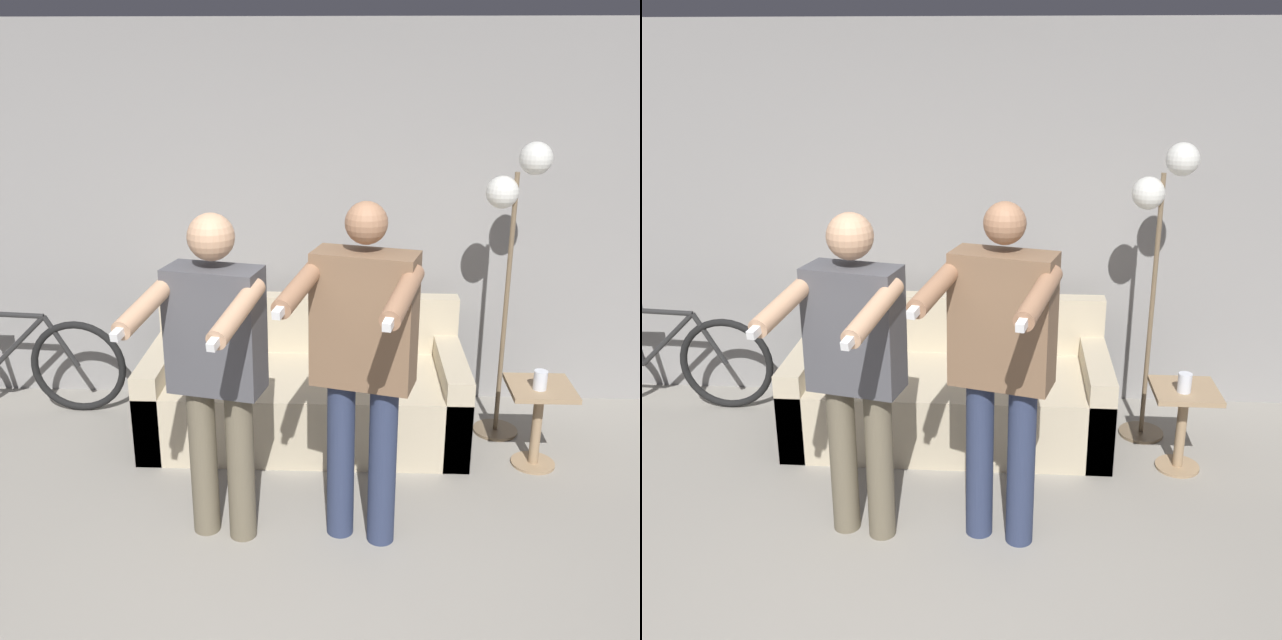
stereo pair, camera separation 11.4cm
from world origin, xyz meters
TOP-DOWN VIEW (x-y plane):
  - wall_back at (0.00, 2.71)m, footprint 10.00×0.05m
  - couch at (0.02, 2.09)m, footprint 2.02×0.93m
  - person_left at (-0.34, 0.94)m, footprint 0.62×0.75m
  - person_right at (0.36, 0.95)m, footprint 0.66×0.77m
  - cat at (0.41, 2.45)m, footprint 0.50×0.14m
  - floor_lamp at (1.29, 2.14)m, footprint 0.38×0.29m
  - side_table at (1.44, 1.72)m, footprint 0.38×0.38m
  - cup at (1.42, 1.68)m, footprint 0.08×0.08m
  - bicycle at (-2.06, 2.34)m, footprint 1.63×0.07m

SIDE VIEW (x-z plane):
  - couch at x=0.02m, z-range -0.14..0.70m
  - bicycle at x=-2.06m, z-range -0.03..0.73m
  - side_table at x=1.44m, z-range 0.10..0.63m
  - cup at x=1.42m, z-range 0.53..0.64m
  - cat at x=0.41m, z-range 0.83..0.99m
  - person_left at x=-0.34m, z-range 0.14..1.83m
  - person_right at x=0.36m, z-range 0.15..1.90m
  - wall_back at x=0.00m, z-range 0.00..2.60m
  - floor_lamp at x=1.29m, z-range 0.52..2.42m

